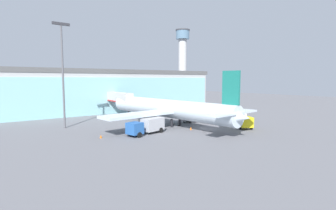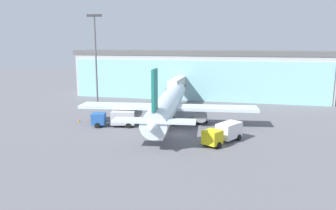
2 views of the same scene
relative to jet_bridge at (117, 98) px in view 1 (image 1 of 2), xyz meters
The scene contains 11 objects.
ground 27.92m from the jet_bridge, 81.97° to the right, with size 240.00×240.00×0.00m, color slate.
terminal_building 10.70m from the jet_bridge, 68.81° to the left, with size 66.07×16.52×12.20m.
jet_bridge is the anchor object (origin of this frame).
control_tower 66.83m from the jet_bridge, 32.95° to the left, with size 6.82×6.82×33.46m.
apron_light_mast 20.26m from the jet_bridge, 149.91° to the right, with size 3.20×0.40×20.02m.
airplane 19.95m from the jet_bridge, 86.41° to the right, with size 31.25×37.55×10.81m.
catering_truck 25.47m from the jet_bridge, 106.43° to the right, with size 7.58×3.57×2.65m.
fuel_truck 32.26m from the jet_bridge, 69.40° to the right, with size 5.76×7.35×2.65m.
baggage_cart 21.03m from the jet_bridge, 70.56° to the right, with size 3.11×3.12×1.50m.
safety_cone_nose 26.69m from the jet_bridge, 87.06° to the right, with size 0.36×0.36×0.55m, color orange.
safety_cone_wingtip 27.05m from the jet_bridge, 123.57° to the right, with size 0.36×0.36×0.55m, color orange.
Camera 1 is at (-36.13, -34.00, 9.44)m, focal length 28.00 mm.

